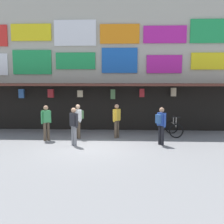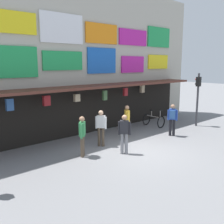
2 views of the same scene
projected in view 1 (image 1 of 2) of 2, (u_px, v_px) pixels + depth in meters
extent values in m
plane|color=slate|center=(89.00, 147.00, 11.91)|extent=(80.00, 80.00, 0.00)
cube|color=#B2AD9E|center=(99.00, 60.00, 15.96)|extent=(18.00, 1.20, 8.00)
cube|color=#592D23|center=(96.00, 85.00, 14.85)|extent=(15.30, 1.40, 0.12)
cube|color=yellow|center=(31.00, 32.00, 15.30)|extent=(2.26, 0.08, 0.92)
cube|color=white|center=(75.00, 33.00, 15.19)|extent=(2.33, 0.08, 1.40)
cube|color=orange|center=(120.00, 34.00, 15.09)|extent=(2.16, 0.08, 1.05)
cube|color=#B71E93|center=(165.00, 34.00, 14.98)|extent=(2.33, 0.08, 0.93)
cube|color=green|center=(211.00, 31.00, 14.85)|extent=(2.21, 0.08, 1.27)
cube|color=green|center=(32.00, 62.00, 15.51)|extent=(2.19, 0.08, 1.35)
cube|color=green|center=(76.00, 61.00, 15.39)|extent=(2.21, 0.08, 0.92)
cube|color=blue|center=(120.00, 60.00, 15.27)|extent=(1.97, 0.08, 1.37)
cube|color=#B71E93|center=(164.00, 64.00, 15.18)|extent=(1.93, 0.08, 0.98)
cube|color=yellow|center=(210.00, 61.00, 15.05)|extent=(2.00, 0.08, 0.91)
cylinder|color=black|center=(21.00, 87.00, 15.19)|extent=(0.02, 0.02, 0.20)
cube|color=#2D5693|center=(22.00, 94.00, 15.23)|extent=(0.29, 0.18, 0.49)
cylinder|color=black|center=(51.00, 87.00, 15.07)|extent=(0.02, 0.02, 0.20)
cube|color=maroon|center=(51.00, 93.00, 15.11)|extent=(0.31, 0.19, 0.45)
cylinder|color=black|center=(80.00, 88.00, 14.96)|extent=(0.02, 0.02, 0.26)
cube|color=tan|center=(80.00, 94.00, 15.00)|extent=(0.29, 0.17, 0.36)
cylinder|color=black|center=(113.00, 88.00, 14.86)|extent=(0.02, 0.02, 0.20)
cube|color=#477042|center=(113.00, 94.00, 14.90)|extent=(0.24, 0.15, 0.51)
cylinder|color=black|center=(142.00, 87.00, 14.79)|extent=(0.02, 0.02, 0.16)
cube|color=maroon|center=(142.00, 93.00, 14.83)|extent=(0.26, 0.15, 0.44)
cylinder|color=black|center=(174.00, 87.00, 14.94)|extent=(0.02, 0.02, 0.12)
cube|color=tan|center=(173.00, 92.00, 14.97)|extent=(0.28, 0.17, 0.45)
cube|color=black|center=(98.00, 108.00, 15.69)|extent=(15.30, 0.04, 2.50)
torus|color=black|center=(176.00, 131.00, 13.61)|extent=(0.72, 0.08, 0.72)
torus|color=black|center=(172.00, 127.00, 14.70)|extent=(0.72, 0.08, 0.72)
cylinder|color=#A3998E|center=(174.00, 124.00, 14.13)|extent=(0.08, 0.99, 0.05)
cylinder|color=#A3998E|center=(173.00, 120.00, 14.27)|extent=(0.04, 0.04, 0.35)
cube|color=black|center=(174.00, 117.00, 14.25)|extent=(0.11, 0.20, 0.06)
cylinder|color=#A3998E|center=(176.00, 122.00, 13.64)|extent=(0.04, 0.04, 0.50)
cylinder|color=black|center=(176.00, 117.00, 13.61)|extent=(0.44, 0.05, 0.04)
cylinder|color=black|center=(160.00, 135.00, 12.31)|extent=(0.14, 0.14, 0.88)
cylinder|color=black|center=(162.00, 136.00, 12.16)|extent=(0.14, 0.14, 0.88)
cube|color=#28479E|center=(162.00, 119.00, 12.15)|extent=(0.38, 0.42, 0.56)
sphere|color=#A87A5B|center=(162.00, 110.00, 12.09)|extent=(0.22, 0.22, 0.22)
cylinder|color=#28479E|center=(158.00, 120.00, 12.34)|extent=(0.09, 0.09, 0.56)
cylinder|color=#28479E|center=(165.00, 121.00, 11.96)|extent=(0.09, 0.09, 0.56)
cube|color=#2D5693|center=(159.00, 119.00, 12.07)|extent=(0.28, 0.32, 0.40)
cylinder|color=brown|center=(118.00, 129.00, 13.74)|extent=(0.14, 0.14, 0.88)
cylinder|color=brown|center=(116.00, 129.00, 13.59)|extent=(0.14, 0.14, 0.88)
cube|color=gold|center=(117.00, 115.00, 13.57)|extent=(0.38, 0.42, 0.56)
sphere|color=#A87A5B|center=(117.00, 106.00, 13.52)|extent=(0.22, 0.22, 0.22)
cylinder|color=gold|center=(119.00, 115.00, 13.76)|extent=(0.09, 0.09, 0.56)
cylinder|color=gold|center=(114.00, 116.00, 13.40)|extent=(0.09, 0.09, 0.56)
cylinder|color=gray|center=(75.00, 136.00, 12.04)|extent=(0.14, 0.14, 0.88)
cylinder|color=gray|center=(73.00, 135.00, 12.17)|extent=(0.14, 0.14, 0.88)
cube|color=#232328|center=(74.00, 120.00, 12.01)|extent=(0.40, 0.41, 0.56)
sphere|color=#A87A5B|center=(74.00, 110.00, 11.96)|extent=(0.22, 0.22, 0.22)
cylinder|color=#232328|center=(77.00, 121.00, 11.85)|extent=(0.09, 0.09, 0.56)
cylinder|color=#232328|center=(71.00, 120.00, 12.19)|extent=(0.09, 0.09, 0.56)
cylinder|color=brown|center=(45.00, 132.00, 13.02)|extent=(0.14, 0.14, 0.88)
cylinder|color=brown|center=(48.00, 131.00, 13.14)|extent=(0.14, 0.14, 0.88)
cube|color=#388E51|center=(46.00, 116.00, 12.99)|extent=(0.41, 0.41, 0.56)
sphere|color=#A87A5B|center=(46.00, 108.00, 12.94)|extent=(0.22, 0.22, 0.22)
cylinder|color=#388E51|center=(42.00, 118.00, 12.85)|extent=(0.09, 0.09, 0.56)
cylinder|color=#388E51|center=(50.00, 117.00, 13.15)|extent=(0.09, 0.09, 0.56)
cylinder|color=brown|center=(79.00, 130.00, 13.47)|extent=(0.14, 0.14, 0.88)
cylinder|color=brown|center=(77.00, 129.00, 13.63)|extent=(0.14, 0.14, 0.88)
cube|color=white|center=(78.00, 115.00, 13.46)|extent=(0.39, 0.42, 0.56)
sphere|color=tan|center=(78.00, 107.00, 13.41)|extent=(0.22, 0.22, 0.22)
cylinder|color=white|center=(80.00, 117.00, 13.28)|extent=(0.09, 0.09, 0.56)
cylinder|color=white|center=(76.00, 116.00, 13.65)|extent=(0.09, 0.09, 0.56)
cube|color=#477042|center=(81.00, 114.00, 13.54)|extent=(0.29, 0.32, 0.40)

